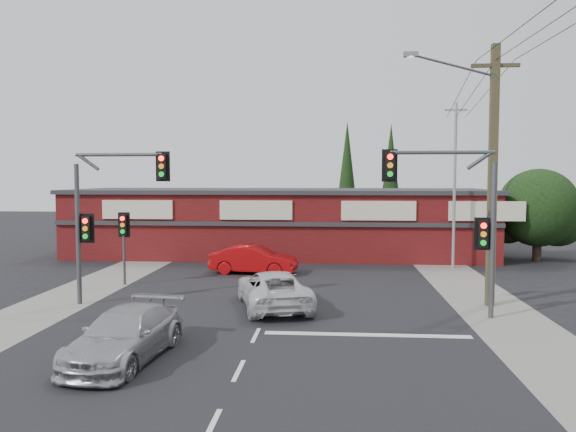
# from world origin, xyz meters

# --- Properties ---
(ground) EXTENTS (120.00, 120.00, 0.00)m
(ground) POSITION_xyz_m (0.00, 0.00, 0.00)
(ground) COLOR black
(ground) RESTS_ON ground
(road_strip) EXTENTS (14.00, 70.00, 0.01)m
(road_strip) POSITION_xyz_m (0.00, 5.00, 0.01)
(road_strip) COLOR black
(road_strip) RESTS_ON ground
(verge_left) EXTENTS (3.00, 70.00, 0.02)m
(verge_left) POSITION_xyz_m (-8.50, 5.00, 0.01)
(verge_left) COLOR gray
(verge_left) RESTS_ON ground
(verge_right) EXTENTS (3.00, 70.00, 0.02)m
(verge_right) POSITION_xyz_m (8.50, 5.00, 0.01)
(verge_right) COLOR gray
(verge_right) RESTS_ON ground
(stop_line) EXTENTS (6.50, 0.35, 0.01)m
(stop_line) POSITION_xyz_m (3.50, -1.50, 0.01)
(stop_line) COLOR silver
(stop_line) RESTS_ON ground
(white_suv) EXTENTS (3.62, 5.56, 1.42)m
(white_suv) POSITION_xyz_m (0.16, 2.02, 0.71)
(white_suv) COLOR silver
(white_suv) RESTS_ON ground
(silver_suv) EXTENTS (2.43, 4.96, 1.39)m
(silver_suv) POSITION_xyz_m (-3.23, -4.44, 0.69)
(silver_suv) COLOR #ABAEB1
(silver_suv) RESTS_ON ground
(red_sedan) EXTENTS (4.61, 2.04, 1.47)m
(red_sedan) POSITION_xyz_m (-1.66, 9.54, 0.74)
(red_sedan) COLOR #AB0A0C
(red_sedan) RESTS_ON ground
(lane_dashes) EXTENTS (0.12, 40.41, 0.01)m
(lane_dashes) POSITION_xyz_m (0.00, 1.40, 0.01)
(lane_dashes) COLOR silver
(lane_dashes) RESTS_ON ground
(shop_building) EXTENTS (27.30, 8.40, 4.22)m
(shop_building) POSITION_xyz_m (-0.99, 16.99, 2.13)
(shop_building) COLOR #511011
(shop_building) RESTS_ON ground
(tree_cluster) EXTENTS (5.90, 5.10, 5.50)m
(tree_cluster) POSITION_xyz_m (14.69, 15.44, 2.90)
(tree_cluster) COLOR #2D2116
(tree_cluster) RESTS_ON ground
(conifer_near) EXTENTS (1.80, 1.80, 9.25)m
(conifer_near) POSITION_xyz_m (3.50, 24.00, 5.48)
(conifer_near) COLOR #2D2116
(conifer_near) RESTS_ON ground
(conifer_far) EXTENTS (1.80, 1.80, 9.25)m
(conifer_far) POSITION_xyz_m (7.00, 26.00, 5.48)
(conifer_far) COLOR #2D2116
(conifer_far) RESTS_ON ground
(traffic_mast_left) EXTENTS (3.77, 0.27, 5.97)m
(traffic_mast_left) POSITION_xyz_m (-6.43, 2.00, 3.93)
(traffic_mast_left) COLOR #47494C
(traffic_mast_left) RESTS_ON ground
(traffic_mast_right) EXTENTS (3.96, 0.27, 5.97)m
(traffic_mast_right) POSITION_xyz_m (6.86, 1.00, 3.95)
(traffic_mast_right) COLOR #47494C
(traffic_mast_right) RESTS_ON ground
(pedestal_signal) EXTENTS (0.55, 0.27, 3.38)m
(pedestal_signal) POSITION_xyz_m (-7.20, 6.01, 2.41)
(pedestal_signal) COLOR #47494C
(pedestal_signal) RESTS_ON ground
(utility_pole) EXTENTS (4.38, 0.59, 10.00)m
(utility_pole) POSITION_xyz_m (8.36, 2.99, 5.40)
(utility_pole) COLOR #4B462A
(utility_pole) RESTS_ON ground
(steel_pole) EXTENTS (1.20, 0.16, 9.00)m
(steel_pole) POSITION_xyz_m (9.00, 12.00, 4.70)
(steel_pole) COLOR gray
(steel_pole) RESTS_ON ground
(power_lines) EXTENTS (2.01, 29.00, 1.22)m
(power_lines) POSITION_xyz_m (8.47, -2.47, 9.04)
(power_lines) COLOR black
(power_lines) RESTS_ON ground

